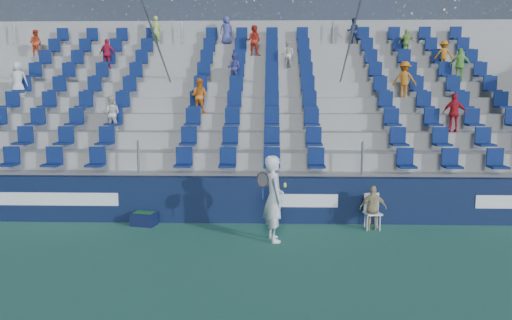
% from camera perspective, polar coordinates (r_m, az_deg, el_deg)
% --- Properties ---
extents(ground, '(70.00, 70.00, 0.00)m').
position_cam_1_polar(ground, '(10.21, -1.62, -11.72)').
color(ground, '#307059').
rests_on(ground, ground).
extents(sponsor_wall, '(24.00, 0.32, 1.20)m').
position_cam_1_polar(sponsor_wall, '(13.07, -0.82, -4.56)').
color(sponsor_wall, '#0F1A39').
rests_on(sponsor_wall, ground).
extents(grandstand, '(24.00, 8.17, 6.63)m').
position_cam_1_polar(grandstand, '(17.90, -0.12, 3.83)').
color(grandstand, '#9A9A95').
rests_on(grandstand, ground).
extents(tennis_player, '(0.72, 0.82, 1.98)m').
position_cam_1_polar(tennis_player, '(11.42, 2.04, -4.40)').
color(tennis_player, white).
rests_on(tennis_player, ground).
extents(line_judge_chair, '(0.45, 0.46, 0.89)m').
position_cam_1_polar(line_judge_chair, '(12.84, 13.11, -5.44)').
color(line_judge_chair, white).
rests_on(line_judge_chair, ground).
extents(line_judge, '(0.67, 0.30, 1.12)m').
position_cam_1_polar(line_judge, '(12.69, 13.25, -5.35)').
color(line_judge, tan).
rests_on(line_judge, ground).
extents(ball_bin, '(0.68, 0.52, 0.35)m').
position_cam_1_polar(ball_bin, '(13.18, -12.67, -6.51)').
color(ball_bin, '#0E1536').
rests_on(ball_bin, ground).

